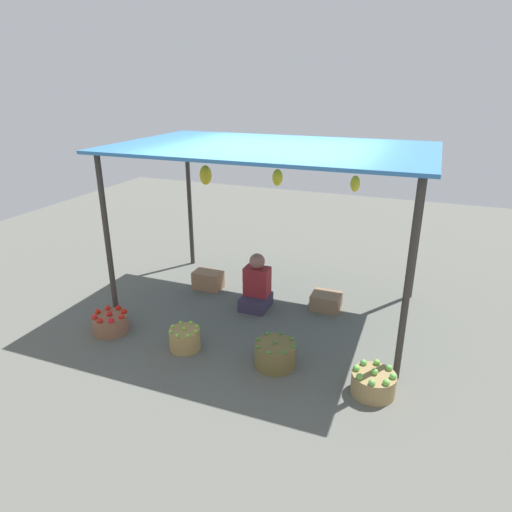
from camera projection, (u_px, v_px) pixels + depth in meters
The scene contains 9 objects.
ground_plane at pixel (270, 307), 6.29m from camera, with size 14.00×14.00×0.00m, color #5C5D56.
market_stall_structure at pixel (271, 158), 5.56m from camera, with size 3.86×2.37×2.19m.
vendor_person at pixel (257, 287), 6.18m from camera, with size 0.36×0.44×0.78m.
basket_red_tomatoes at pixel (111, 323), 5.63m from camera, with size 0.44×0.44×0.28m.
basket_limes at pixel (185, 339), 5.27m from camera, with size 0.36×0.36×0.28m.
basket_green_chilies at pixel (275, 354), 4.96m from camera, with size 0.45×0.45×0.30m.
basket_green_apples at pixel (373, 383), 4.51m from camera, with size 0.44×0.44×0.29m.
wooden_crate_near_vendor at pixel (208, 280), 6.80m from camera, with size 0.42×0.27×0.27m, color #976D4D.
wooden_crate_stacked_rear at pixel (326, 301), 6.20m from camera, with size 0.39×0.34×0.22m, color #86674B.
Camera 1 is at (1.86, -5.29, 2.94)m, focal length 31.74 mm.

